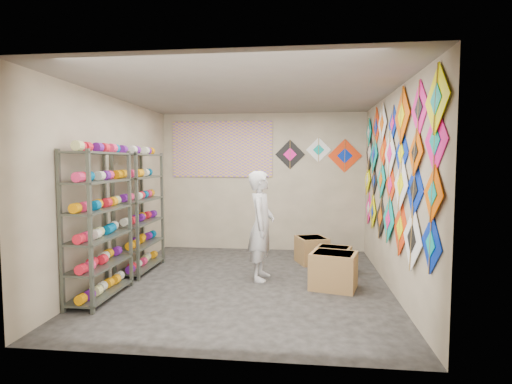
# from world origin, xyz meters

# --- Properties ---
(ground) EXTENTS (4.50, 4.50, 0.00)m
(ground) POSITION_xyz_m (0.00, 0.00, 0.00)
(ground) COLOR black
(room_walls) EXTENTS (4.50, 4.50, 4.50)m
(room_walls) POSITION_xyz_m (0.00, 0.00, 1.64)
(room_walls) COLOR #B9A88D
(room_walls) RESTS_ON ground
(shelf_rack_front) EXTENTS (0.40, 1.10, 1.90)m
(shelf_rack_front) POSITION_xyz_m (-1.78, -0.85, 0.95)
(shelf_rack_front) COLOR #4C5147
(shelf_rack_front) RESTS_ON ground
(shelf_rack_back) EXTENTS (0.40, 1.10, 1.90)m
(shelf_rack_back) POSITION_xyz_m (-1.78, 0.45, 0.95)
(shelf_rack_back) COLOR #4C5147
(shelf_rack_back) RESTS_ON ground
(string_spools) EXTENTS (0.12, 2.36, 0.12)m
(string_spools) POSITION_xyz_m (-1.78, -0.20, 1.05)
(string_spools) COLOR #FF2B67
(string_spools) RESTS_ON ground
(kite_wall_display) EXTENTS (0.06, 4.27, 2.10)m
(kite_wall_display) POSITION_xyz_m (1.98, -0.04, 1.63)
(kite_wall_display) COLOR #0425AC
(kite_wall_display) RESTS_ON room_walls
(back_wall_kites) EXTENTS (1.67, 0.02, 0.68)m
(back_wall_kites) POSITION_xyz_m (1.12, 2.24, 1.90)
(back_wall_kites) COLOR black
(back_wall_kites) RESTS_ON room_walls
(poster) EXTENTS (2.00, 0.01, 1.10)m
(poster) POSITION_xyz_m (-0.80, 2.23, 2.00)
(poster) COLOR #8452B2
(poster) RESTS_ON room_walls
(shopkeeper) EXTENTS (0.65, 0.47, 1.62)m
(shopkeeper) POSITION_xyz_m (0.19, 0.22, 0.81)
(shopkeeper) COLOR silver
(shopkeeper) RESTS_ON ground
(carton_a) EXTENTS (0.71, 0.64, 0.50)m
(carton_a) POSITION_xyz_m (1.22, -0.11, 0.25)
(carton_a) COLOR olive
(carton_a) RESTS_ON ground
(carton_b) EXTENTS (0.61, 0.55, 0.42)m
(carton_b) POSITION_xyz_m (1.28, 0.63, 0.21)
(carton_b) COLOR olive
(carton_b) RESTS_ON ground
(carton_c) EXTENTS (0.62, 0.64, 0.45)m
(carton_c) POSITION_xyz_m (0.96, 1.27, 0.22)
(carton_c) COLOR olive
(carton_c) RESTS_ON ground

